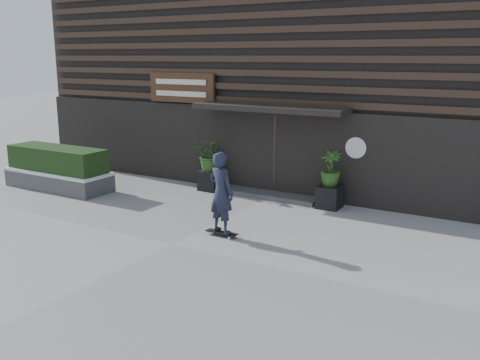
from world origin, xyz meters
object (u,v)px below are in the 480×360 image
Objects in this scene: raised_bed at (59,180)px; skateboarder at (221,193)px; planter_pot_left at (211,180)px; planter_pot_right at (330,197)px.

skateboarder is at bearing -10.01° from raised_bed.
planter_pot_left is 3.80m from planter_pot_right.
raised_bed is at bearing 169.99° from skateboarder.
skateboarder is (-1.25, -3.39, 0.71)m from planter_pot_right.
planter_pot_left is 0.17× the size of raised_bed.
raised_bed is (-7.89, -2.21, -0.05)m from planter_pot_right.
planter_pot_left is at bearing 126.97° from skateboarder.
skateboarder reaches higher than raised_bed.
raised_bed is 1.81× the size of skateboarder.
planter_pot_left reaches higher than raised_bed.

